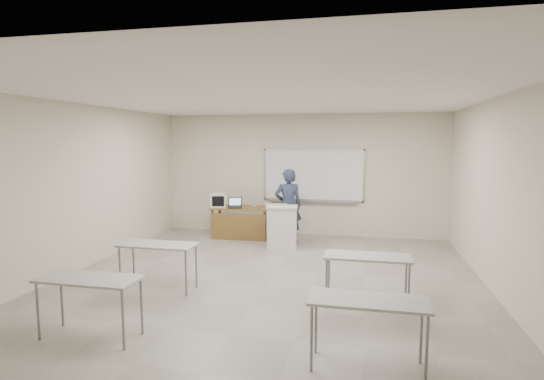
% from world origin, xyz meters
% --- Properties ---
extents(floor, '(7.00, 8.00, 0.01)m').
position_xyz_m(floor, '(0.00, 0.00, -0.01)').
color(floor, gray).
rests_on(floor, ground).
extents(whiteboard, '(2.48, 0.10, 1.31)m').
position_xyz_m(whiteboard, '(0.30, 3.97, 1.48)').
color(whiteboard, white).
rests_on(whiteboard, floor).
extents(student_desks, '(4.40, 2.20, 0.73)m').
position_xyz_m(student_desks, '(-0.00, -1.35, 0.67)').
color(student_desks, '#A3A29D').
rests_on(student_desks, floor).
extents(instructor_desk, '(1.40, 0.70, 0.75)m').
position_xyz_m(instructor_desk, '(-1.36, 3.19, 0.54)').
color(instructor_desk, brown).
rests_on(instructor_desk, floor).
extents(podium, '(0.66, 0.48, 0.93)m').
position_xyz_m(podium, '(-0.20, 2.51, 0.47)').
color(podium, white).
rests_on(podium, floor).
extents(crt_monitor, '(0.37, 0.42, 0.35)m').
position_xyz_m(crt_monitor, '(-1.91, 3.18, 0.92)').
color(crt_monitor, '#B8B496').
rests_on(crt_monitor, instructor_desk).
extents(laptop, '(0.32, 0.30, 0.24)m').
position_xyz_m(laptop, '(-1.46, 3.18, 0.81)').
color(laptop, black).
rests_on(laptop, instructor_desk).
extents(mouse, '(0.13, 0.11, 0.04)m').
position_xyz_m(mouse, '(-1.02, 3.35, 0.77)').
color(mouse, '#B3B5BA').
rests_on(mouse, instructor_desk).
extents(keyboard, '(0.50, 0.29, 0.03)m').
position_xyz_m(keyboard, '(-0.35, 2.59, 0.94)').
color(keyboard, '#B8B496').
rests_on(keyboard, podium).
extents(presenter, '(0.72, 0.59, 1.71)m').
position_xyz_m(presenter, '(-0.16, 2.99, 0.86)').
color(presenter, black).
rests_on(presenter, floor).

